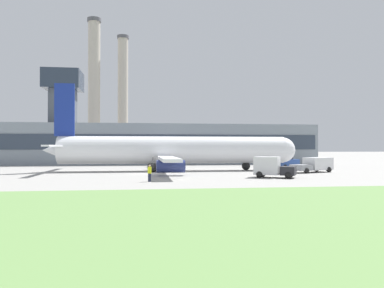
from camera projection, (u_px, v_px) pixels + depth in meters
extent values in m
plane|color=#999691|center=(153.00, 173.00, 46.36)|extent=(400.00, 400.00, 0.00)
cube|color=#668E4C|center=(191.00, 266.00, 10.19)|extent=(240.00, 37.00, 0.06)
cube|color=gray|center=(148.00, 144.00, 75.73)|extent=(65.39, 14.90, 7.66)
cube|color=#2D3847|center=(149.00, 142.00, 68.30)|extent=(64.09, 0.16, 2.76)
cube|color=#4C515B|center=(63.00, 127.00, 73.53)|extent=(4.67, 4.67, 14.55)
cube|color=#283342|center=(63.00, 80.00, 73.60)|extent=(7.01, 7.01, 3.74)
cylinder|color=#B2A899|center=(94.00, 91.00, 99.07)|extent=(3.15, 3.15, 36.51)
cylinder|color=#4C4C51|center=(94.00, 20.00, 99.22)|extent=(3.63, 3.63, 0.95)
cylinder|color=#B2A899|center=(123.00, 99.00, 102.95)|extent=(2.78, 2.78, 33.19)
cylinder|color=#4C4C51|center=(123.00, 37.00, 103.10)|extent=(3.20, 3.20, 0.84)
cylinder|color=white|center=(175.00, 150.00, 51.48)|extent=(30.98, 3.72, 3.72)
sphere|color=white|center=(283.00, 150.00, 53.55)|extent=(3.54, 3.54, 3.54)
cone|color=white|center=(58.00, 150.00, 49.42)|extent=(4.10, 3.54, 3.54)
cube|color=navy|center=(65.00, 110.00, 49.57)|extent=(2.61, 0.24, 7.00)
cube|color=white|center=(54.00, 146.00, 45.06)|extent=(0.85, 8.94, 0.20)
cube|color=white|center=(69.00, 146.00, 53.92)|extent=(0.85, 8.94, 0.20)
cube|color=white|center=(168.00, 159.00, 43.15)|extent=(1.88, 14.89, 0.36)
cube|color=white|center=(161.00, 155.00, 59.39)|extent=(1.88, 14.89, 0.36)
cylinder|color=navy|center=(171.00, 166.00, 42.81)|extent=(3.27, 1.46, 1.46)
cylinder|color=navy|center=(162.00, 161.00, 59.79)|extent=(3.27, 1.46, 1.46)
cylinder|color=#59595B|center=(246.00, 161.00, 52.81)|extent=(0.20, 0.20, 1.35)
sphere|color=black|center=(246.00, 166.00, 52.81)|extent=(1.18, 1.18, 1.18)
cylinder|color=#59595B|center=(153.00, 163.00, 48.62)|extent=(0.20, 0.20, 1.35)
sphere|color=black|center=(153.00, 168.00, 48.61)|extent=(1.18, 1.18, 1.18)
cylinder|color=#59595B|center=(152.00, 161.00, 53.50)|extent=(0.20, 0.20, 1.35)
sphere|color=black|center=(152.00, 166.00, 53.49)|extent=(1.18, 1.18, 1.18)
cube|color=#2D4C93|center=(287.00, 163.00, 56.55)|extent=(3.50, 2.83, 1.13)
cube|color=black|center=(287.00, 158.00, 56.55)|extent=(1.40, 1.73, 0.50)
sphere|color=black|center=(297.00, 167.00, 55.95)|extent=(0.70, 0.70, 0.70)
sphere|color=black|center=(289.00, 166.00, 57.90)|extent=(0.70, 0.70, 0.70)
sphere|color=black|center=(285.00, 167.00, 55.19)|extent=(0.70, 0.70, 0.70)
sphere|color=black|center=(277.00, 166.00, 57.13)|extent=(0.70, 0.70, 0.70)
cube|color=gray|center=(301.00, 168.00, 47.40)|extent=(2.68, 2.73, 0.73)
cube|color=silver|center=(318.00, 164.00, 48.92)|extent=(4.03, 3.28, 1.59)
sphere|color=black|center=(295.00, 170.00, 48.20)|extent=(0.70, 0.70, 0.70)
sphere|color=black|center=(306.00, 171.00, 46.45)|extent=(0.70, 0.70, 0.70)
sphere|color=black|center=(317.00, 169.00, 50.22)|extent=(0.70, 0.70, 0.70)
sphere|color=black|center=(329.00, 170.00, 48.48)|extent=(0.70, 0.70, 0.70)
cube|color=#232328|center=(288.00, 171.00, 39.52)|extent=(2.31, 2.52, 0.91)
cube|color=silver|center=(267.00, 166.00, 40.36)|extent=(3.23, 3.04, 1.91)
sphere|color=black|center=(288.00, 175.00, 38.57)|extent=(0.70, 0.70, 0.70)
sphere|color=black|center=(290.00, 174.00, 40.39)|extent=(0.70, 0.70, 0.70)
sphere|color=black|center=(259.00, 175.00, 39.68)|extent=(0.70, 0.70, 0.70)
sphere|color=black|center=(263.00, 173.00, 41.49)|extent=(0.70, 0.70, 0.70)
cylinder|color=#23283D|center=(150.00, 178.00, 35.32)|extent=(0.39, 0.39, 0.78)
cylinder|color=yellow|center=(150.00, 170.00, 35.33)|extent=(0.49, 0.49, 0.62)
sphere|color=tan|center=(150.00, 166.00, 35.33)|extent=(0.21, 0.21, 0.21)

